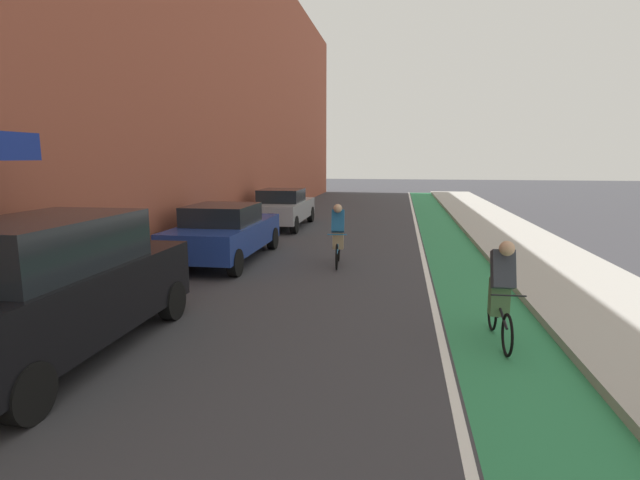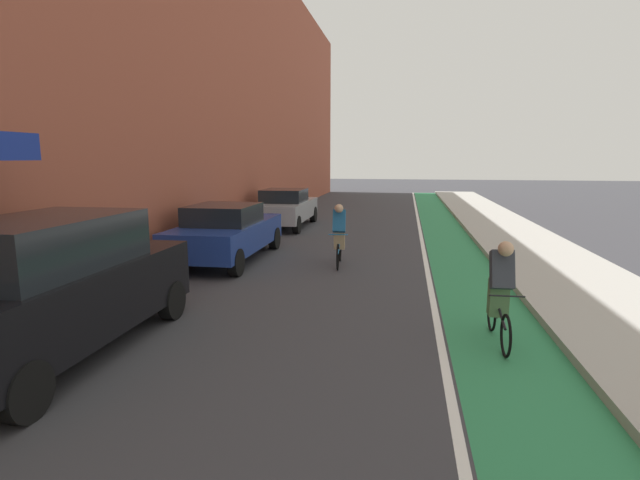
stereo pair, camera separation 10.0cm
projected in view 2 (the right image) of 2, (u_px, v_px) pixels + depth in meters
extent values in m
plane|color=#38383D|center=(348.00, 246.00, 15.28)|extent=(97.87, 97.87, 0.00)
cube|color=#2D8451|center=(448.00, 239.00, 16.66)|extent=(1.60, 44.49, 0.00)
cube|color=white|center=(421.00, 238.00, 16.82)|extent=(0.12, 44.49, 0.00)
cube|color=#A8A59E|center=(517.00, 238.00, 16.27)|extent=(2.90, 44.49, 0.14)
cube|color=#9E4C38|center=(194.00, 73.00, 17.25)|extent=(3.00, 44.49, 11.51)
cube|color=black|center=(59.00, 299.00, 6.76)|extent=(1.86, 4.46, 0.95)
cube|color=black|center=(42.00, 246.00, 6.40)|extent=(1.62, 2.68, 0.75)
cylinder|color=black|center=(85.00, 296.00, 8.60)|extent=(0.23, 0.66, 0.66)
cylinder|color=black|center=(172.00, 300.00, 8.33)|extent=(0.23, 0.66, 0.66)
cylinder|color=black|center=(25.00, 392.00, 5.08)|extent=(0.23, 0.66, 0.66)
cube|color=navy|center=(227.00, 235.00, 13.10)|extent=(1.89, 4.61, 0.70)
cube|color=black|center=(224.00, 215.00, 12.78)|extent=(1.65, 1.94, 0.55)
cylinder|color=black|center=(222.00, 237.00, 15.00)|extent=(0.23, 0.66, 0.66)
cylinder|color=black|center=(274.00, 238.00, 14.72)|extent=(0.23, 0.66, 0.66)
cylinder|color=black|center=(169.00, 260.00, 11.60)|extent=(0.23, 0.66, 0.66)
cylinder|color=black|center=(236.00, 263.00, 11.32)|extent=(0.23, 0.66, 0.66)
cube|color=#9EA0A8|center=(286.00, 210.00, 19.43)|extent=(1.83, 4.50, 0.70)
cube|color=black|center=(284.00, 196.00, 19.12)|extent=(1.60, 1.90, 0.55)
cylinder|color=black|center=(277.00, 214.00, 21.27)|extent=(0.22, 0.66, 0.66)
cylinder|color=black|center=(313.00, 214.00, 21.00)|extent=(0.22, 0.66, 0.66)
cylinder|color=black|center=(254.00, 224.00, 17.98)|extent=(0.22, 0.66, 0.66)
cylinder|color=black|center=(297.00, 225.00, 17.71)|extent=(0.22, 0.66, 0.66)
torus|color=black|center=(506.00, 336.00, 6.74)|extent=(0.05, 0.61, 0.61)
torus|color=black|center=(492.00, 312.00, 7.76)|extent=(0.05, 0.61, 0.61)
cylinder|color=black|center=(499.00, 309.00, 7.21)|extent=(0.06, 0.96, 0.33)
cylinder|color=black|center=(497.00, 300.00, 7.38)|extent=(0.04, 0.12, 0.55)
cylinder|color=black|center=(507.00, 296.00, 6.72)|extent=(0.48, 0.03, 0.02)
cube|color=#4C7247|center=(498.00, 297.00, 7.29)|extent=(0.28, 0.24, 0.56)
cube|color=#333842|center=(502.00, 270.00, 7.08)|extent=(0.33, 0.40, 0.60)
sphere|color=tan|center=(506.00, 249.00, 6.88)|extent=(0.22, 0.22, 0.22)
torus|color=black|center=(338.00, 257.00, 11.96)|extent=(0.09, 0.66, 0.66)
torus|color=black|center=(340.00, 249.00, 12.99)|extent=(0.09, 0.66, 0.66)
cylinder|color=#1966A5|center=(339.00, 244.00, 12.44)|extent=(0.11, 0.96, 0.33)
cylinder|color=#1966A5|center=(340.00, 240.00, 12.60)|extent=(0.04, 0.12, 0.55)
cylinder|color=#1966A5|center=(338.00, 235.00, 11.94)|extent=(0.48, 0.06, 0.02)
cube|color=tan|center=(339.00, 238.00, 12.51)|extent=(0.30, 0.26, 0.56)
cube|color=#1E598C|center=(339.00, 221.00, 12.31)|extent=(0.35, 0.42, 0.60)
sphere|color=tan|center=(339.00, 208.00, 12.10)|extent=(0.22, 0.22, 0.22)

